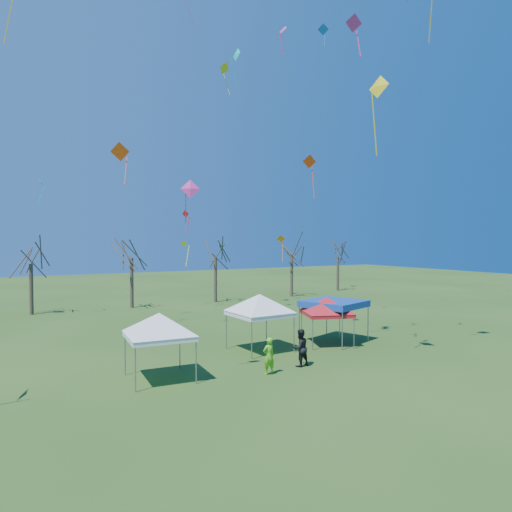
# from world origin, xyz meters

# --- Properties ---
(ground) EXTENTS (140.00, 140.00, 0.00)m
(ground) POSITION_xyz_m (0.00, 0.00, 0.00)
(ground) COLOR #254A17
(ground) RESTS_ON ground
(tree_1) EXTENTS (3.42, 3.42, 7.54)m
(tree_1) POSITION_xyz_m (-10.77, 24.65, 5.79)
(tree_1) COLOR #3D2D21
(tree_1) RESTS_ON ground
(tree_2) EXTENTS (3.71, 3.71, 8.18)m
(tree_2) POSITION_xyz_m (-2.37, 24.38, 6.29)
(tree_2) COLOR #3D2D21
(tree_2) RESTS_ON ground
(tree_3) EXTENTS (3.59, 3.59, 7.91)m
(tree_3) POSITION_xyz_m (6.03, 24.04, 6.08)
(tree_3) COLOR #3D2D21
(tree_3) RESTS_ON ground
(tree_4) EXTENTS (3.58, 3.58, 7.89)m
(tree_4) POSITION_xyz_m (15.36, 24.00, 6.06)
(tree_4) COLOR #3D2D21
(tree_4) RESTS_ON ground
(tree_5) EXTENTS (3.39, 3.39, 7.46)m
(tree_5) POSITION_xyz_m (23.72, 26.07, 5.73)
(tree_5) COLOR #3D2D21
(tree_5) RESTS_ON ground
(tent_white_west) EXTENTS (3.95, 3.95, 3.49)m
(tent_white_west) POSITION_xyz_m (-7.00, 1.79, 2.82)
(tent_white_west) COLOR gray
(tent_white_west) RESTS_ON ground
(tent_white_mid) EXTENTS (4.23, 4.23, 3.73)m
(tent_white_mid) POSITION_xyz_m (-0.35, 4.21, 3.01)
(tent_white_mid) COLOR gray
(tent_white_mid) RESTS_ON ground
(tent_red) EXTENTS (3.51, 3.51, 3.31)m
(tent_red) POSITION_xyz_m (3.90, 3.46, 2.67)
(tent_red) COLOR gray
(tent_red) RESTS_ON ground
(tent_blue) EXTENTS (4.12, 4.12, 2.57)m
(tent_blue) POSITION_xyz_m (4.79, 3.89, 2.36)
(tent_blue) COLOR gray
(tent_blue) RESTS_ON ground
(person_green) EXTENTS (0.67, 0.48, 1.74)m
(person_green) POSITION_xyz_m (-2.30, 0.02, 0.87)
(person_green) COLOR #60C920
(person_green) RESTS_ON ground
(person_dark) EXTENTS (0.94, 0.75, 1.86)m
(person_dark) POSITION_xyz_m (-0.24, 0.40, 0.93)
(person_dark) COLOR black
(person_dark) RESTS_ON ground
(kite_15) EXTENTS (0.92, 0.83, 1.69)m
(kite_15) POSITION_xyz_m (7.98, 9.15, 21.85)
(kite_15) COLOR blue
(kite_15) RESTS_ON ground
(kite_5) EXTENTS (0.50, 1.19, 3.81)m
(kite_5) POSITION_xyz_m (2.69, -1.83, 13.59)
(kite_5) COLOR yellow
(kite_5) RESTS_ON ground
(kite_17) EXTENTS (1.11, 0.73, 3.26)m
(kite_17) POSITION_xyz_m (7.11, 9.62, 12.11)
(kite_17) COLOR red
(kite_17) RESTS_ON ground
(kite_22) EXTENTS (0.95, 0.95, 2.47)m
(kite_22) POSITION_xyz_m (2.17, 22.66, 5.88)
(kite_22) COLOR #F6F81A
(kite_22) RESTS_ON ground
(kite_12) EXTENTS (1.08, 0.99, 2.81)m
(kite_12) POSITION_xyz_m (12.22, 21.40, 6.39)
(kite_12) COLOR orange
(kite_12) RESTS_ON ground
(kite_27) EXTENTS (0.97, 0.71, 2.22)m
(kite_27) POSITION_xyz_m (2.67, -0.10, 17.29)
(kite_27) COLOR #D02E75
(kite_27) RESTS_ON ground
(kite_3) EXTENTS (1.52, 1.28, 3.11)m
(kite_3) POSITION_xyz_m (6.17, 22.20, 22.90)
(kite_3) COLOR yellow
(kite_3) RESTS_ON ground
(kite_18) EXTENTS (0.49, 0.71, 1.69)m
(kite_18) POSITION_xyz_m (2.17, 5.73, 19.14)
(kite_18) COLOR #F93787
(kite_18) RESTS_ON ground
(kite_11) EXTENTS (1.55, 1.18, 3.23)m
(kite_11) POSITION_xyz_m (-5.04, 17.08, 12.97)
(kite_11) COLOR #FF450D
(kite_11) RESTS_ON ground
(kite_13) EXTENTS (0.74, 0.97, 2.21)m
(kite_13) POSITION_xyz_m (-10.04, 22.45, 10.86)
(kite_13) COLOR #0ED2AA
(kite_13) RESTS_ON ground
(kite_19) EXTENTS (0.69, 0.77, 2.00)m
(kite_19) POSITION_xyz_m (1.65, 20.88, 8.62)
(kite_19) COLOR red
(kite_19) RESTS_ON ground
(kite_1) EXTENTS (0.86, 0.52, 1.95)m
(kite_1) POSITION_xyz_m (-5.88, 0.80, 8.52)
(kite_1) COLOR #F2359A
(kite_1) RESTS_ON ground
(kite_24) EXTENTS (0.58, 0.99, 2.58)m
(kite_24) POSITION_xyz_m (1.51, 10.67, 19.24)
(kite_24) COLOR #0DCFAE
(kite_24) RESTS_ON ground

